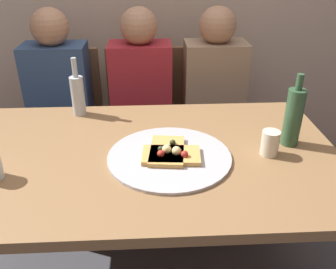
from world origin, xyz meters
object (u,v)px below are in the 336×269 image
(pizza_slice_extra, at_px, (167,151))
(guest_in_sweater, at_px, (57,105))
(pizza_tray, at_px, (169,157))
(pizza_slice_last, at_px, (172,155))
(guest_in_beanie, at_px, (141,103))
(chair_right, at_px, (211,111))
(chair_left, at_px, (65,114))
(chair_middle, at_px, (142,112))
(wine_bottle, at_px, (78,94))
(tumbler_far, at_px, (270,143))
(guest_by_wall, at_px, (216,102))
(dining_table, at_px, (141,168))
(beer_bottle, at_px, (293,116))

(pizza_slice_extra, xyz_separation_m, guest_in_sweater, (-0.60, 0.75, -0.12))
(pizza_tray, distance_m, pizza_slice_extra, 0.03)
(pizza_slice_last, height_order, guest_in_sweater, guest_in_sweater)
(guest_in_beanie, bearing_deg, chair_right, -161.01)
(pizza_tray, relative_size, guest_in_beanie, 0.41)
(chair_left, bearing_deg, chair_middle, -180.00)
(wine_bottle, height_order, tumbler_far, wine_bottle)
(guest_in_beanie, bearing_deg, pizza_slice_extra, 98.46)
(guest_in_beanie, relative_size, guest_by_wall, 1.00)
(guest_in_sweater, bearing_deg, chair_middle, -162.67)
(dining_table, height_order, guest_by_wall, guest_by_wall)
(tumbler_far, relative_size, guest_in_sweater, 0.09)
(pizza_slice_extra, xyz_separation_m, beer_bottle, (0.51, 0.07, 0.10))
(chair_middle, bearing_deg, pizza_slice_last, 97.87)
(tumbler_far, height_order, guest_in_sweater, guest_in_sweater)
(pizza_slice_last, relative_size, chair_left, 0.25)
(chair_middle, bearing_deg, tumbler_far, 119.38)
(guest_in_sweater, height_order, guest_in_beanie, same)
(tumbler_far, xyz_separation_m, guest_by_wall, (-0.07, 0.76, -0.14))
(pizza_slice_last, bearing_deg, pizza_slice_extra, 119.08)
(beer_bottle, bearing_deg, dining_table, -176.18)
(dining_table, bearing_deg, chair_middle, 90.43)
(beer_bottle, xyz_separation_m, guest_in_beanie, (-0.62, 0.68, -0.22))
(wine_bottle, distance_m, tumbler_far, 0.91)
(pizza_tray, xyz_separation_m, beer_bottle, (0.50, 0.09, 0.12))
(dining_table, bearing_deg, wine_bottle, 127.64)
(wine_bottle, height_order, guest_in_sweater, guest_in_sweater)
(guest_in_sweater, bearing_deg, guest_by_wall, -180.00)
(pizza_slice_last, distance_m, guest_in_sweater, 1.00)
(chair_middle, height_order, chair_right, same)
(tumbler_far, distance_m, chair_middle, 1.08)
(pizza_slice_extra, bearing_deg, pizza_tray, -60.07)
(pizza_slice_extra, height_order, chair_middle, chair_middle)
(pizza_slice_extra, bearing_deg, wine_bottle, 134.03)
(chair_left, relative_size, guest_in_sweater, 0.77)
(dining_table, xyz_separation_m, guest_in_sweater, (-0.49, 0.72, -0.02))
(chair_right, distance_m, guest_by_wall, 0.20)
(guest_in_sweater, distance_m, guest_in_beanie, 0.49)
(wine_bottle, height_order, chair_left, wine_bottle)
(guest_by_wall, bearing_deg, wine_bottle, 24.79)
(beer_bottle, height_order, guest_by_wall, guest_by_wall)
(dining_table, height_order, pizza_slice_extra, pizza_slice_extra)
(pizza_slice_extra, bearing_deg, chair_middle, 97.06)
(dining_table, distance_m, chair_left, 1.01)
(pizza_slice_extra, distance_m, chair_right, 0.99)
(pizza_slice_extra, height_order, guest_in_sweater, guest_in_sweater)
(pizza_slice_extra, distance_m, guest_in_beanie, 0.77)
(dining_table, height_order, wine_bottle, wine_bottle)
(guest_in_sweater, xyz_separation_m, guest_in_beanie, (0.49, 0.00, 0.00))
(pizza_slice_last, xyz_separation_m, pizza_slice_extra, (-0.02, 0.03, 0.00))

